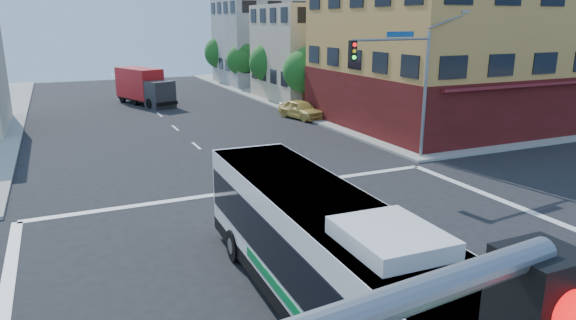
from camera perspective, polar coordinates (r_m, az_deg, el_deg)
name	(u,v)px	position (r m, az deg, el deg)	size (l,w,h in m)	color
ground	(359,283)	(15.78, 7.87, -13.39)	(120.00, 120.00, 0.00)	black
sidewalk_ne	(456,87)	(63.58, 18.12, 7.74)	(50.00, 50.00, 0.15)	gray
corner_building_ne	(460,44)	(40.85, 18.56, 12.16)	(18.10, 15.44, 14.00)	#BA8442
building_east_near	(324,52)	(51.89, 4.06, 11.85)	(12.06, 10.06, 9.00)	#B9AE8D
building_east_far	(270,42)	(64.52, -1.98, 12.97)	(12.06, 10.06, 10.00)	#A5A6A0
signal_mast_ne	(403,71)	(27.91, 12.61, 9.64)	(7.91, 1.13, 8.07)	gray
street_tree_a	(305,69)	(44.26, 1.92, 10.11)	(3.60, 3.60, 5.53)	#352513
street_tree_b	(269,60)	(51.53, -2.08, 11.01)	(3.80, 3.80, 5.79)	#352513
street_tree_c	(242,58)	(59.01, -5.08, 11.21)	(3.40, 3.40, 5.29)	#352513
street_tree_d	(221,51)	(66.57, -7.43, 11.95)	(4.00, 4.00, 6.03)	#352513
transit_bus	(322,253)	(13.45, 3.80, -10.24)	(2.94, 12.12, 3.57)	black
box_truck	(145,87)	(49.52, -15.65, 7.78)	(4.55, 7.58, 3.29)	#292A2E
parked_car	(301,109)	(40.86, 1.43, 5.65)	(1.74, 4.33, 1.47)	#D5B854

